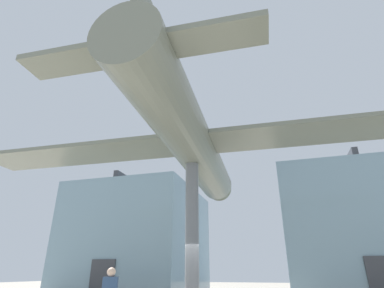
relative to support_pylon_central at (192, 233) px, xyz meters
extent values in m
cube|color=#7593A3|center=(-8.51, 12.96, 1.19)|extent=(9.82, 10.82, 8.24)
cube|color=#383A3F|center=(-8.51, 12.96, 5.61)|extent=(0.36, 10.27, 0.60)
cube|color=#383A3F|center=(-8.51, 7.49, -1.78)|extent=(1.80, 0.12, 2.30)
cube|color=#7593A3|center=(8.51, 12.96, 1.19)|extent=(9.82, 10.82, 8.24)
cube|color=#383A3F|center=(8.51, 12.96, 5.61)|extent=(0.36, 10.27, 0.60)
cylinder|color=slate|center=(0.00, 0.00, 0.00)|extent=(0.55, 0.55, 5.86)
cylinder|color=slate|center=(0.00, 0.00, 3.91)|extent=(2.66, 14.32, 1.96)
cube|color=slate|center=(0.00, 0.00, 3.91)|extent=(21.46, 3.44, 0.18)
cube|color=slate|center=(0.31, -6.26, 4.06)|extent=(6.88, 1.34, 0.18)
cube|color=slate|center=(0.31, -6.26, 5.22)|extent=(0.23, 1.11, 2.23)
cone|color=slate|center=(-0.38, 7.67, 3.91)|extent=(1.72, 1.19, 1.67)
sphere|color=black|center=(-0.42, 8.40, 3.91)|extent=(0.44, 0.44, 0.44)
sphere|color=beige|center=(-1.20, -3.91, -1.44)|extent=(0.24, 0.24, 0.24)
camera|label=1|loc=(3.50, -11.98, -1.44)|focal=28.00mm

